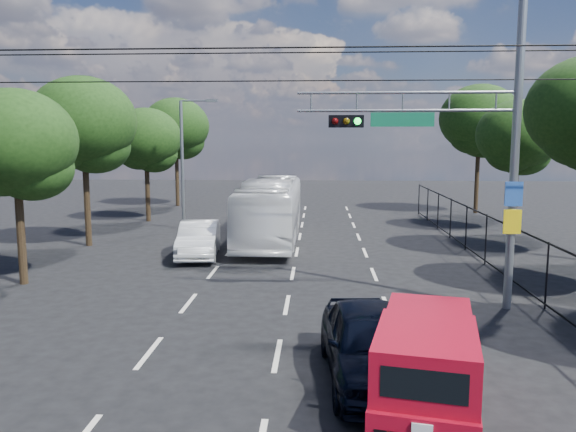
# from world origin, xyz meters

# --- Properties ---
(lane_markings) EXTENTS (6.12, 38.00, 0.01)m
(lane_markings) POSITION_xyz_m (-0.00, 14.00, 0.01)
(lane_markings) COLOR beige
(lane_markings) RESTS_ON ground
(signal_mast) EXTENTS (6.43, 0.39, 9.50)m
(signal_mast) POSITION_xyz_m (5.28, 7.99, 5.24)
(signal_mast) COLOR slate
(signal_mast) RESTS_ON ground
(streetlight_left) EXTENTS (2.09, 0.22, 7.08)m
(streetlight_left) POSITION_xyz_m (-6.33, 22.00, 3.94)
(streetlight_left) COLOR slate
(streetlight_left) RESTS_ON ground
(utility_wires) EXTENTS (22.00, 5.04, 0.74)m
(utility_wires) POSITION_xyz_m (0.00, 8.83, 7.23)
(utility_wires) COLOR black
(utility_wires) RESTS_ON ground
(fence_right) EXTENTS (0.06, 34.03, 2.00)m
(fence_right) POSITION_xyz_m (7.60, 12.17, 1.03)
(fence_right) COLOR black
(fence_right) RESTS_ON ground
(tree_right_d) EXTENTS (4.32, 4.32, 7.02)m
(tree_right_d) POSITION_xyz_m (11.42, 22.02, 4.85)
(tree_right_d) COLOR black
(tree_right_d) RESTS_ON ground
(tree_right_e) EXTENTS (5.28, 5.28, 8.58)m
(tree_right_e) POSITION_xyz_m (11.62, 30.02, 5.94)
(tree_right_e) COLOR black
(tree_right_e) RESTS_ON ground
(tree_left_b) EXTENTS (4.08, 4.08, 6.63)m
(tree_left_b) POSITION_xyz_m (-9.18, 10.02, 4.58)
(tree_left_b) COLOR black
(tree_left_b) RESTS_ON ground
(tree_left_c) EXTENTS (4.80, 4.80, 7.80)m
(tree_left_c) POSITION_xyz_m (-9.78, 17.02, 5.40)
(tree_left_c) COLOR black
(tree_left_c) RESTS_ON ground
(tree_left_d) EXTENTS (4.20, 4.20, 6.83)m
(tree_left_d) POSITION_xyz_m (-9.38, 25.02, 4.72)
(tree_left_d) COLOR black
(tree_left_d) RESTS_ON ground
(tree_left_e) EXTENTS (4.92, 4.92, 7.99)m
(tree_left_e) POSITION_xyz_m (-9.58, 33.02, 5.53)
(tree_left_e) COLOR black
(tree_left_e) RESTS_ON ground
(red_pickup) EXTENTS (2.60, 4.90, 1.74)m
(red_pickup) POSITION_xyz_m (2.94, 1.69, 0.93)
(red_pickup) COLOR black
(red_pickup) RESTS_ON ground
(navy_hatchback) EXTENTS (2.15, 4.67, 1.55)m
(navy_hatchback) POSITION_xyz_m (2.00, 2.82, 0.77)
(navy_hatchback) COLOR black
(navy_hatchback) RESTS_ON ground
(white_bus) EXTENTS (2.56, 10.91, 3.04)m
(white_bus) POSITION_xyz_m (-1.39, 18.75, 1.52)
(white_bus) COLOR silver
(white_bus) RESTS_ON ground
(white_van) EXTENTS (2.09, 4.66, 1.48)m
(white_van) POSITION_xyz_m (-4.12, 14.85, 0.74)
(white_van) COLOR white
(white_van) RESTS_ON ground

